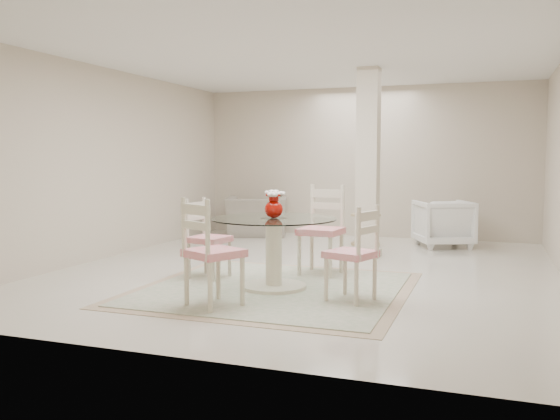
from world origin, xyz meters
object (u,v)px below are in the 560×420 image
(red_vase, at_px, (274,204))
(dining_chair_north, at_px, (323,223))
(column, at_px, (368,163))
(dining_chair_west, at_px, (204,232))
(dining_chair_south, at_px, (208,245))
(side_table, at_px, (365,231))
(recliner_taupe, at_px, (257,216))
(armchair_white, at_px, (443,223))
(dining_chair_east, at_px, (357,247))
(dining_table, at_px, (274,253))

(red_vase, height_order, dining_chair_north, dining_chair_north)
(column, xyz_separation_m, dining_chair_west, (-1.50, -2.21, -0.80))
(dining_chair_west, bearing_deg, dining_chair_south, -143.80)
(column, relative_size, side_table, 5.27)
(dining_chair_west, relative_size, side_table, 2.04)
(column, height_order, side_table, column)
(dining_chair_south, relative_size, recliner_taupe, 1.06)
(dining_chair_north, height_order, armchair_white, dining_chair_north)
(red_vase, distance_m, dining_chair_east, 1.08)
(dining_chair_west, height_order, armchair_white, dining_chair_west)
(armchair_white, bearing_deg, dining_chair_west, 31.38)
(dining_chair_north, height_order, dining_chair_south, dining_chair_north)
(column, height_order, dining_chair_north, column)
(red_vase, bearing_deg, dining_chair_south, -107.39)
(dining_chair_south, bearing_deg, recliner_taupe, -45.79)
(dining_chair_east, distance_m, side_table, 3.97)
(dining_chair_east, distance_m, armchair_white, 4.16)
(dining_chair_north, relative_size, recliner_taupe, 1.10)
(recliner_taupe, bearing_deg, dining_table, 96.49)
(dining_table, xyz_separation_m, red_vase, (0.00, -0.00, 0.53))
(column, distance_m, recliner_taupe, 3.04)
(column, xyz_separation_m, dining_table, (-0.52, -2.49, -0.95))
(red_vase, height_order, dining_chair_west, red_vase)
(dining_chair_south, bearing_deg, side_table, -69.91)
(recliner_taupe, xyz_separation_m, side_table, (2.13, -0.50, -0.12))
(dining_chair_east, height_order, armchair_white, dining_chair_east)
(recliner_taupe, bearing_deg, side_table, 149.03)
(dining_table, bearing_deg, dining_chair_north, 74.29)
(column, height_order, dining_chair_east, column)
(dining_chair_south, bearing_deg, column, -76.16)
(dining_table, relative_size, dining_chair_east, 1.27)
(armchair_white, bearing_deg, dining_table, 44.93)
(side_table, bearing_deg, dining_chair_north, -89.94)
(dining_chair_south, distance_m, side_table, 4.64)
(column, xyz_separation_m, red_vase, (-0.52, -2.49, -0.42))
(dining_chair_east, bearing_deg, dining_chair_north, -132.32)
(column, relative_size, dining_chair_south, 2.33)
(recliner_taupe, height_order, armchair_white, armchair_white)
(red_vase, relative_size, dining_chair_south, 0.26)
(dining_chair_east, height_order, dining_chair_south, dining_chair_south)
(dining_chair_east, xyz_separation_m, recliner_taupe, (-2.83, 4.40, -0.20))
(dining_table, height_order, side_table, dining_table)
(red_vase, distance_m, dining_chair_west, 1.09)
(dining_chair_west, height_order, dining_chair_south, dining_chair_south)
(dining_chair_north, distance_m, armchair_white, 3.10)
(column, distance_m, dining_table, 2.72)
(dining_table, relative_size, red_vase, 4.45)
(column, xyz_separation_m, armchair_white, (0.96, 1.34, -0.97))
(dining_chair_west, bearing_deg, dining_chair_east, -98.30)
(dining_chair_west, bearing_deg, dining_chair_north, -52.53)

